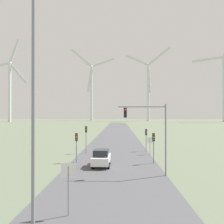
{
  "coord_description": "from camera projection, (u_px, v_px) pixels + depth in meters",
  "views": [
    {
      "loc": [
        0.63,
        -5.53,
        5.6
      ],
      "look_at": [
        0.0,
        18.26,
        5.8
      ],
      "focal_mm": 42.0,
      "sensor_mm": 36.0,
      "label": 1
    }
  ],
  "objects": [
    {
      "name": "traffic_light_post_mid_right",
      "position": [
        146.0,
        135.0,
        39.62
      ],
      "size": [
        0.28,
        0.33,
        3.35
      ],
      "color": "gray",
      "rests_on": "ground"
    },
    {
      "name": "traffic_light_post_near_right",
      "position": [
        154.0,
        141.0,
        29.73
      ],
      "size": [
        0.28,
        0.34,
        3.43
      ],
      "color": "gray",
      "rests_on": "ground"
    },
    {
      "name": "stop_sign_near",
      "position": [
        68.0,
        179.0,
        14.42
      ],
      "size": [
        0.81,
        0.07,
        2.91
      ],
      "color": "gray",
      "rests_on": "ground"
    },
    {
      "name": "wind_turbine_far_left",
      "position": [
        10.0,
        85.0,
        187.95
      ],
      "size": [
        30.8,
        2.6,
        59.92
      ],
      "color": "silver",
      "rests_on": "ground"
    },
    {
      "name": "traffic_light_mast_overhead",
      "position": [
        150.0,
        125.0,
        23.92
      ],
      "size": [
        4.41,
        0.35,
        6.54
      ],
      "color": "gray",
      "rests_on": "ground"
    },
    {
      "name": "traffic_light_post_mid_left",
      "position": [
        86.0,
        133.0,
        37.63
      ],
      "size": [
        0.28,
        0.33,
        3.88
      ],
      "color": "gray",
      "rests_on": "ground"
    },
    {
      "name": "road_surface",
      "position": [
        116.0,
        142.0,
        53.47
      ],
      "size": [
        10.0,
        240.0,
        0.01
      ],
      "color": "#47474C",
      "rests_on": "ground"
    },
    {
      "name": "streetlamp",
      "position": [
        33.0,
        74.0,
        12.4
      ],
      "size": [
        3.56,
        0.32,
        12.27
      ],
      "color": "gray",
      "rests_on": "ground"
    },
    {
      "name": "wind_turbine_center",
      "position": [
        148.0,
        86.0,
        214.2
      ],
      "size": [
        35.49,
        19.04,
        59.39
      ],
      "color": "silver",
      "rests_on": "ground"
    },
    {
      "name": "stop_sign_far",
      "position": [
        150.0,
        142.0,
        36.24
      ],
      "size": [
        0.81,
        0.07,
        2.44
      ],
      "color": "gray",
      "rests_on": "ground"
    },
    {
      "name": "car_approaching",
      "position": [
        101.0,
        158.0,
        28.1
      ],
      "size": [
        1.91,
        4.15,
        1.83
      ],
      "color": "white",
      "rests_on": "ground"
    },
    {
      "name": "wind_turbine_right",
      "position": [
        224.0,
        81.0,
        195.58
      ],
      "size": [
        38.67,
        2.6,
        70.68
      ],
      "color": "silver",
      "rests_on": "ground"
    },
    {
      "name": "wind_turbine_left",
      "position": [
        92.0,
        87.0,
        240.06
      ],
      "size": [
        39.21,
        13.46,
        64.51
      ],
      "color": "silver",
      "rests_on": "ground"
    },
    {
      "name": "traffic_light_post_near_left",
      "position": [
        76.0,
        141.0,
        30.48
      ],
      "size": [
        0.28,
        0.34,
        3.39
      ],
      "color": "gray",
      "rests_on": "ground"
    }
  ]
}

